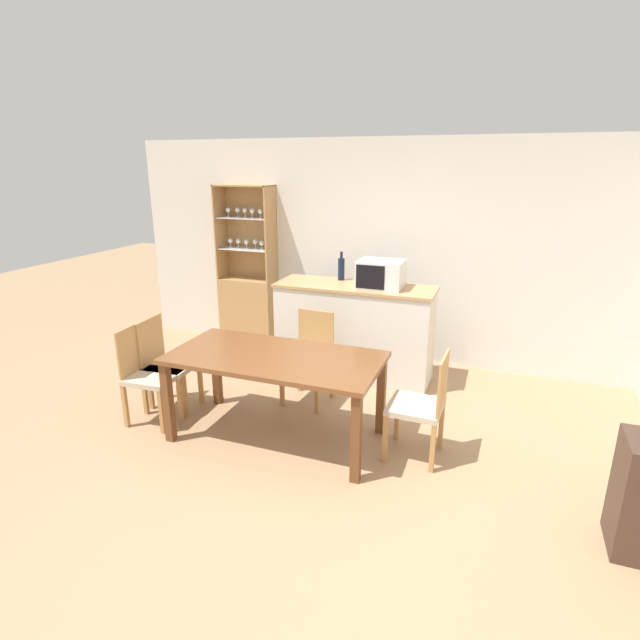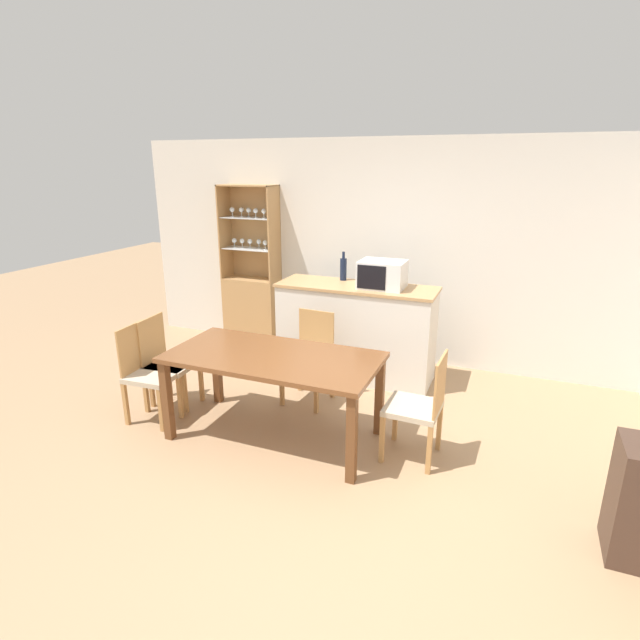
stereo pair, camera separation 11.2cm
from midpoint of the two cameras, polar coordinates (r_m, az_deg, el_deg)
The scene contains 11 objects.
ground_plane at distance 3.96m, azimuth 0.30°, elevation -17.51°, with size 18.00×18.00×0.00m, color #A37F5B.
wall_back at distance 5.85m, azimuth 9.97°, elevation 7.46°, with size 6.80×0.06×2.55m.
kitchen_counter at distance 5.45m, azimuth 4.69°, elevation -1.30°, with size 1.70×0.58×1.03m.
display_cabinet at distance 6.49m, azimuth -7.24°, elevation 2.52°, with size 0.71×0.32×2.02m.
dining_table at distance 4.18m, azimuth -4.59°, elevation -5.17°, with size 1.76×0.88×0.75m.
dining_chair_side_left_far at distance 4.98m, azimuth -16.40°, elevation -4.71°, with size 0.44×0.44×0.89m.
dining_chair_side_right_far at distance 4.05m, azimuth 12.02°, elevation -9.67°, with size 0.43×0.43×0.89m.
dining_chair_head_far at distance 4.90m, azimuth -0.54°, elevation -4.31°, with size 0.44×0.44×0.89m.
dining_chair_side_left_near at distance 4.79m, azimuth -18.31°, elevation -5.77°, with size 0.44×0.44×0.89m.
microwave at distance 5.21m, azimuth 7.74°, elevation 5.19°, with size 0.46×0.37×0.28m.
wine_bottle at distance 5.52m, azimuth 3.27°, elevation 5.88°, with size 0.07×0.07×0.32m.
Camera 2 is at (1.25, -2.99, 2.27)m, focal length 28.00 mm.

